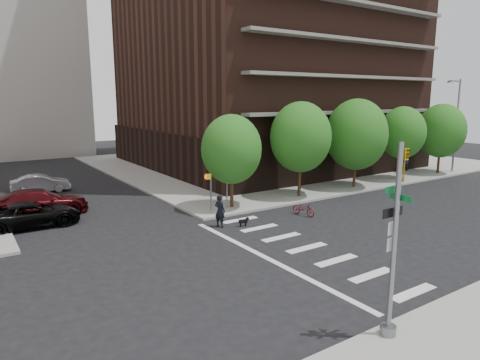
{
  "coord_description": "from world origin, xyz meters",
  "views": [
    {
      "loc": [
        -11.06,
        -15.03,
        7.38
      ],
      "look_at": [
        3.0,
        6.0,
        2.5
      ],
      "focal_mm": 32.0,
      "sensor_mm": 36.0,
      "label": 1
    }
  ],
  "objects_px": {
    "parked_car_silver": "(41,183)",
    "pedestrian_far": "(406,162)",
    "parked_car_black": "(32,214)",
    "scooter": "(303,209)",
    "traffic_signal": "(394,256)",
    "dog_walker": "(220,211)",
    "parked_car_maroon": "(39,202)"
  },
  "relations": [
    {
      "from": "parked_car_silver",
      "to": "pedestrian_far",
      "type": "height_order",
      "value": "pedestrian_far"
    },
    {
      "from": "parked_car_black",
      "to": "pedestrian_far",
      "type": "distance_m",
      "value": 34.2
    },
    {
      "from": "scooter",
      "to": "parked_car_silver",
      "type": "bearing_deg",
      "value": 116.56
    },
    {
      "from": "parked_car_black",
      "to": "pedestrian_far",
      "type": "xyz_separation_m",
      "value": [
        34.2,
        -0.5,
        0.32
      ]
    },
    {
      "from": "traffic_signal",
      "to": "dog_walker",
      "type": "xyz_separation_m",
      "value": [
        1.72,
        12.97,
        -1.75
      ]
    },
    {
      "from": "traffic_signal",
      "to": "dog_walker",
      "type": "distance_m",
      "value": 13.2
    },
    {
      "from": "parked_car_silver",
      "to": "traffic_signal",
      "type": "bearing_deg",
      "value": -164.22
    },
    {
      "from": "traffic_signal",
      "to": "parked_car_silver",
      "type": "relative_size",
      "value": 1.38
    },
    {
      "from": "pedestrian_far",
      "to": "parked_car_silver",
      "type": "bearing_deg",
      "value": -121.97
    },
    {
      "from": "parked_car_black",
      "to": "scooter",
      "type": "bearing_deg",
      "value": -114.9
    },
    {
      "from": "traffic_signal",
      "to": "pedestrian_far",
      "type": "bearing_deg",
      "value": 34.52
    },
    {
      "from": "parked_car_black",
      "to": "scooter",
      "type": "distance_m",
      "value": 16.25
    },
    {
      "from": "parked_car_black",
      "to": "pedestrian_far",
      "type": "height_order",
      "value": "pedestrian_far"
    },
    {
      "from": "traffic_signal",
      "to": "parked_car_silver",
      "type": "height_order",
      "value": "traffic_signal"
    },
    {
      "from": "parked_car_silver",
      "to": "scooter",
      "type": "distance_m",
      "value": 20.93
    },
    {
      "from": "parked_car_black",
      "to": "parked_car_maroon",
      "type": "bearing_deg",
      "value": -16.9
    },
    {
      "from": "parked_car_black",
      "to": "parked_car_maroon",
      "type": "xyz_separation_m",
      "value": [
        0.77,
        2.51,
        0.11
      ]
    },
    {
      "from": "scooter",
      "to": "traffic_signal",
      "type": "bearing_deg",
      "value": -132.27
    },
    {
      "from": "parked_car_silver",
      "to": "dog_walker",
      "type": "bearing_deg",
      "value": -150.68
    },
    {
      "from": "parked_car_maroon",
      "to": "parked_car_silver",
      "type": "distance_m",
      "value": 7.34
    },
    {
      "from": "traffic_signal",
      "to": "parked_car_maroon",
      "type": "bearing_deg",
      "value": 106.91
    },
    {
      "from": "scooter",
      "to": "pedestrian_far",
      "type": "xyz_separation_m",
      "value": [
        19.49,
        6.39,
        0.62
      ]
    },
    {
      "from": "traffic_signal",
      "to": "scooter",
      "type": "height_order",
      "value": "traffic_signal"
    },
    {
      "from": "parked_car_silver",
      "to": "dog_walker",
      "type": "relative_size",
      "value": 2.29
    },
    {
      "from": "parked_car_maroon",
      "to": "scooter",
      "type": "bearing_deg",
      "value": -121.65
    },
    {
      "from": "traffic_signal",
      "to": "dog_walker",
      "type": "height_order",
      "value": "traffic_signal"
    },
    {
      "from": "scooter",
      "to": "dog_walker",
      "type": "bearing_deg",
      "value": 160.53
    },
    {
      "from": "dog_walker",
      "to": "pedestrian_far",
      "type": "height_order",
      "value": "pedestrian_far"
    },
    {
      "from": "parked_car_black",
      "to": "dog_walker",
      "type": "distance_m",
      "value": 10.85
    },
    {
      "from": "dog_walker",
      "to": "scooter",
      "type": "bearing_deg",
      "value": -121.1
    },
    {
      "from": "traffic_signal",
      "to": "scooter",
      "type": "relative_size",
      "value": 3.56
    },
    {
      "from": "parked_car_silver",
      "to": "pedestrian_far",
      "type": "xyz_separation_m",
      "value": [
        32.2,
        -10.24,
        0.35
      ]
    }
  ]
}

